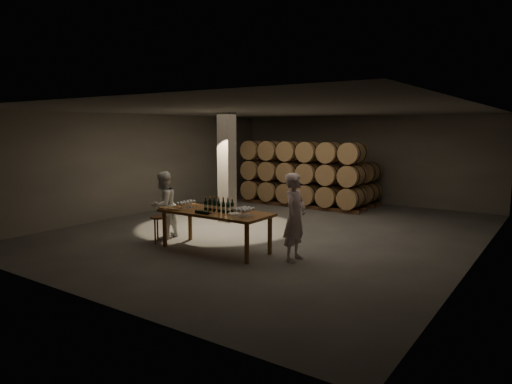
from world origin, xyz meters
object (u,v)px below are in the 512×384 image
Objects in this scene: bottle_cluster at (219,206)px; person_woman at (163,205)px; notebook_near at (175,209)px; person_man at (295,217)px; tasting_table at (215,216)px; plate at (234,214)px; stool at (159,221)px.

person_woman is at bearing 177.51° from bottle_cluster.
notebook_near is 0.14× the size of person_man.
notebook_near is at bearing 52.00° from person_woman.
bottle_cluster is at bearing 7.56° from notebook_near.
tasting_table is at bearing -123.65° from bottle_cluster.
plate is 0.43× the size of stool.
person_woman reaches higher than stool.
tasting_table is 1.54× the size of person_woman.
notebook_near is at bearing -165.95° from plate.
person_man is at bearing 10.67° from tasting_table.
person_woman reaches higher than notebook_near.
person_man is (1.30, 0.37, 0.01)m from plate.
bottle_cluster is 2.74× the size of notebook_near.
bottle_cluster is 0.43× the size of person_woman.
plate is 1.06× the size of notebook_near.
stool is at bearing -167.82° from bottle_cluster.
tasting_table is 9.78× the size of notebook_near.
bottle_cluster is 0.40× the size of person_man.
plate is 2.37m from person_woman.
plate is 2.14m from stool.
person_woman is (-0.27, 0.42, 0.31)m from stool.
bottle_cluster reaches higher than notebook_near.
tasting_table is 1.82m from person_woman.
bottle_cluster is 1.03m from notebook_near.
plate reaches higher than tasting_table.
tasting_table is at bearing 10.10° from stool.
stool is 0.36× the size of person_man.
stool is (-1.58, -0.34, -0.47)m from bottle_cluster.
person_man is 3.67m from person_woman.
person_man is at bearing 10.41° from stool.
person_man reaches higher than plate.
stool is at bearing 96.11° from person_man.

